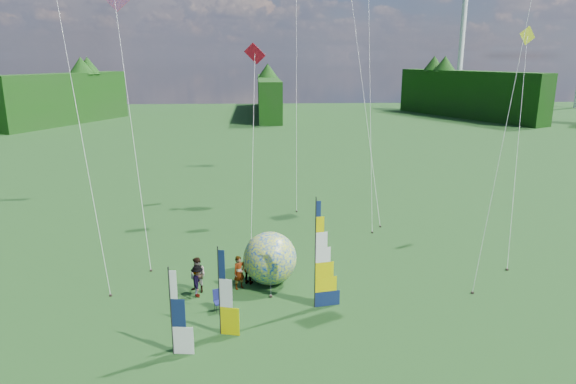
{
  "coord_description": "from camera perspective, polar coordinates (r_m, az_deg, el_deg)",
  "views": [
    {
      "loc": [
        -2.34,
        -18.16,
        11.4
      ],
      "look_at": [
        -1.0,
        4.0,
        5.5
      ],
      "focal_mm": 32.0,
      "sensor_mm": 36.0,
      "label": 1
    }
  ],
  "objects": [
    {
      "name": "kite_whale",
      "position": [
        39.95,
        8.37,
        12.17
      ],
      "size": [
        5.78,
        15.25,
        19.23
      ],
      "primitive_type": null,
      "rotation": [
        0.0,
        0.0,
        0.16
      ],
      "color": "black",
      "rests_on": "ground"
    },
    {
      "name": "spectator_a",
      "position": [
        26.2,
        -5.45,
        -8.9
      ],
      "size": [
        0.76,
        0.7,
        1.74
      ],
      "primitive_type": "imported",
      "rotation": [
        0.0,
        0.0,
        0.6
      ],
      "color": "#66594C",
      "rests_on": "ground"
    },
    {
      "name": "bol_inflatable",
      "position": [
        26.49,
        -2.02,
        -7.38
      ],
      "size": [
        3.39,
        3.39,
        2.74
      ],
      "primitive_type": "sphere",
      "rotation": [
        0.0,
        0.0,
        -0.28
      ],
      "color": "#002EA6",
      "rests_on": "ground"
    },
    {
      "name": "small_kite_pink",
      "position": [
        28.18,
        -22.2,
        7.72
      ],
      "size": [
        6.26,
        8.98,
        16.83
      ],
      "primitive_type": null,
      "rotation": [
        0.0,
        0.0,
        0.04
      ],
      "color": "#D9388A",
      "rests_on": "ground"
    },
    {
      "name": "spectator_c",
      "position": [
        25.68,
        -10.04,
        -9.74
      ],
      "size": [
        0.42,
        1.05,
        1.6
      ],
      "primitive_type": "imported",
      "rotation": [
        0.0,
        0.0,
        1.61
      ],
      "color": "#66594C",
      "rests_on": "ground"
    },
    {
      "name": "camp_chair",
      "position": [
        24.32,
        -7.58,
        -11.89
      ],
      "size": [
        0.72,
        0.72,
        1.0
      ],
      "primitive_type": null,
      "rotation": [
        0.0,
        0.0,
        0.3
      ],
      "color": "#121649",
      "rests_on": "ground"
    },
    {
      "name": "turbine_right",
      "position": [
        129.2,
        18.77,
        15.73
      ],
      "size": [
        8.0,
        1.2,
        30.0
      ],
      "primitive_type": null,
      "color": "silver",
      "rests_on": "ground"
    },
    {
      "name": "small_kite_yellow",
      "position": [
        33.98,
        24.29,
        5.9
      ],
      "size": [
        8.83,
        12.17,
        13.73
      ],
      "primitive_type": null,
      "rotation": [
        0.0,
        0.0,
        0.25
      ],
      "color": "#F9F629",
      "rests_on": "ground"
    },
    {
      "name": "side_banner_far",
      "position": [
        20.88,
        -12.87,
        -12.96
      ],
      "size": [
        1.05,
        0.23,
        3.56
      ],
      "primitive_type": null,
      "rotation": [
        0.0,
        0.0,
        -0.12
      ],
      "color": "white",
      "rests_on": "ground"
    },
    {
      "name": "small_kite_red",
      "position": [
        34.72,
        -3.92,
        6.6
      ],
      "size": [
        4.44,
        9.9,
        12.84
      ],
      "primitive_type": null,
      "rotation": [
        0.0,
        0.0,
        -0.16
      ],
      "color": "red",
      "rests_on": "ground"
    },
    {
      "name": "feather_banner_main",
      "position": [
        23.57,
        3.05,
        -7.08
      ],
      "size": [
        1.39,
        0.35,
        5.19
      ],
      "primitive_type": null,
      "rotation": [
        0.0,
        0.0,
        0.18
      ],
      "color": "#11204A",
      "rests_on": "ground"
    },
    {
      "name": "kite_rainbow_delta",
      "position": [
        31.09,
        -17.19,
        9.38
      ],
      "size": [
        10.39,
        13.43,
        17.54
      ],
      "primitive_type": null,
      "rotation": [
        0.0,
        0.0,
        0.32
      ],
      "color": "red",
      "rests_on": "ground"
    },
    {
      "name": "treeline_ring",
      "position": [
        19.75,
        3.63,
        -7.16
      ],
      "size": [
        210.0,
        210.0,
        8.0
      ],
      "primitive_type": null,
      "color": "#0E3B09",
      "rests_on": "ground"
    },
    {
      "name": "small_kite_orange",
      "position": [
        36.78,
        9.15,
        11.63
      ],
      "size": [
        5.73,
        10.76,
        18.86
      ],
      "primitive_type": null,
      "rotation": [
        0.0,
        0.0,
        -0.28
      ],
      "color": "orange",
      "rests_on": "ground"
    },
    {
      "name": "kite_parafoil",
      "position": [
        27.91,
        23.41,
        9.44
      ],
      "size": [
        9.83,
        10.2,
        18.66
      ],
      "primitive_type": null,
      "rotation": [
        0.0,
        0.0,
        0.31
      ],
      "color": "#A32315",
      "rests_on": "ground"
    },
    {
      "name": "ground",
      "position": [
        21.57,
        3.44,
        -17.05
      ],
      "size": [
        220.0,
        220.0,
        0.0
      ],
      "primitive_type": "plane",
      "color": "#23471D",
      "rests_on": "ground"
    },
    {
      "name": "small_kite_green",
      "position": [
        41.75,
        0.95,
        11.78
      ],
      "size": [
        3.88,
        11.85,
        18.28
      ],
      "primitive_type": null,
      "rotation": [
        0.0,
        0.0,
        -0.08
      ],
      "color": "green",
      "rests_on": "ground"
    },
    {
      "name": "spectator_b",
      "position": [
        26.11,
        -9.99,
        -9.08
      ],
      "size": [
        0.96,
        0.85,
        1.79
      ],
      "primitive_type": "imported",
      "rotation": [
        0.0,
        0.0,
        -0.6
      ],
      "color": "#66594C",
      "rests_on": "ground"
    },
    {
      "name": "side_banner_left",
      "position": [
        21.83,
        -7.66,
        -11.04
      ],
      "size": [
        1.05,
        0.35,
        3.81
      ],
      "primitive_type": null,
      "rotation": [
        0.0,
        0.0,
        -0.25
      ],
      "color": "#D9CB00",
      "rests_on": "ground"
    },
    {
      "name": "spectator_d",
      "position": [
        26.69,
        -4.39,
        -8.51
      ],
      "size": [
        1.04,
        0.78,
        1.65
      ],
      "primitive_type": "imported",
      "rotation": [
        0.0,
        0.0,
        2.68
      ],
      "color": "#66594C",
      "rests_on": "ground"
    }
  ]
}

